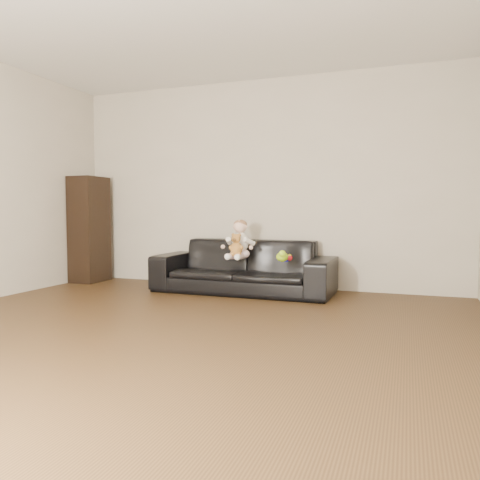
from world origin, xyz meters
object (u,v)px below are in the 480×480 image
at_px(cabinet, 89,229).
at_px(toy_rattle, 290,258).
at_px(baby, 240,242).
at_px(sofa, 243,266).
at_px(teddy_bear, 236,245).
at_px(toy_blue_disc, 284,261).
at_px(toy_green, 282,257).

bearing_deg(cabinet, toy_rattle, -4.38).
bearing_deg(baby, sofa, 92.73).
relative_size(teddy_bear, toy_blue_disc, 2.57).
xyz_separation_m(sofa, toy_blue_disc, (0.54, -0.19, 0.10)).
relative_size(sofa, teddy_bear, 8.31).
relative_size(sofa, toy_blue_disc, 21.39).
relative_size(teddy_bear, toy_rattle, 3.95).
height_order(toy_green, toy_rattle, toy_green).
bearing_deg(toy_green, toy_blue_disc, 83.68).
height_order(cabinet, baby, cabinet).
bearing_deg(toy_green, teddy_bear, -177.83).
relative_size(baby, toy_blue_disc, 4.63).
height_order(toy_rattle, toy_blue_disc, toy_rattle).
xyz_separation_m(cabinet, toy_blue_disc, (2.79, -0.29, -0.30)).
relative_size(sofa, toy_rattle, 32.80).
xyz_separation_m(baby, toy_blue_disc, (0.54, -0.07, -0.19)).
bearing_deg(sofa, toy_rattle, -8.57).
relative_size(baby, teddy_bear, 1.80).
distance_m(cabinet, teddy_bear, 2.29).
distance_m(toy_green, toy_rattle, 0.15).
distance_m(cabinet, toy_green, 2.81).
height_order(cabinet, toy_green, cabinet).
bearing_deg(toy_blue_disc, baby, 172.22).
relative_size(cabinet, toy_rattle, 22.14).
bearing_deg(teddy_bear, baby, 98.42).
relative_size(cabinet, toy_blue_disc, 14.44).
distance_m(toy_rattle, toy_blue_disc, 0.11).
bearing_deg(toy_blue_disc, toy_green, -96.32).
bearing_deg(cabinet, teddy_bear, -9.36).
relative_size(cabinet, teddy_bear, 5.61).
bearing_deg(toy_green, baby, 167.46).
height_order(sofa, toy_green, sofa).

